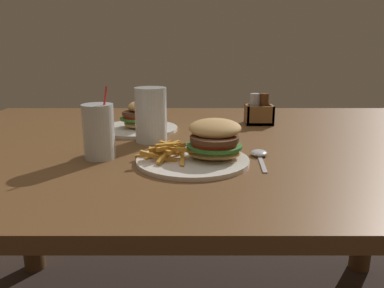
% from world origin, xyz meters
% --- Properties ---
extents(dining_table, '(1.67, 1.15, 0.75)m').
position_xyz_m(dining_table, '(0.00, 0.00, 0.63)').
color(dining_table, brown).
rests_on(dining_table, ground_plane).
extents(meal_plate_near, '(0.27, 0.27, 0.10)m').
position_xyz_m(meal_plate_near, '(0.00, -0.21, 0.79)').
color(meal_plate_near, white).
rests_on(meal_plate_near, dining_table).
extents(beer_glass, '(0.09, 0.09, 0.15)m').
position_xyz_m(beer_glass, '(-0.14, -0.02, 0.82)').
color(beer_glass, silver).
rests_on(beer_glass, dining_table).
extents(juice_glass, '(0.08, 0.08, 0.18)m').
position_xyz_m(juice_glass, '(-0.25, -0.18, 0.81)').
color(juice_glass, silver).
rests_on(juice_glass, dining_table).
extents(spoon, '(0.04, 0.16, 0.01)m').
position_xyz_m(spoon, '(0.14, -0.17, 0.76)').
color(spoon, silver).
rests_on(spoon, dining_table).
extents(meal_plate_far, '(0.26, 0.26, 0.10)m').
position_xyz_m(meal_plate_far, '(-0.20, 0.13, 0.78)').
color(meal_plate_far, white).
rests_on(meal_plate_far, dining_table).
extents(condiment_caddy, '(0.09, 0.08, 0.11)m').
position_xyz_m(condiment_caddy, '(0.21, 0.23, 0.79)').
color(condiment_caddy, brown).
rests_on(condiment_caddy, dining_table).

